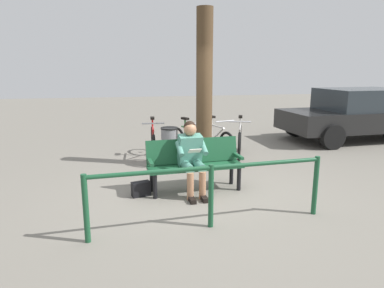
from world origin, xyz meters
TOP-DOWN VIEW (x-y plane):
  - ground_plane at (0.00, 0.00)m, footprint 40.00×40.00m
  - bench at (0.11, -0.28)m, footprint 1.63×0.59m
  - person_reading at (0.19, -0.11)m, footprint 0.51×0.78m
  - handbag at (1.02, -0.14)m, footprint 0.33×0.22m
  - tree_trunk at (-0.38, -1.61)m, footprint 0.33×0.33m
  - litter_bin at (0.33, -1.79)m, footprint 0.36×0.36m
  - bicycle_black at (-1.42, -2.34)m, footprint 0.69×1.60m
  - bicycle_silver at (-0.86, -2.48)m, footprint 0.60×1.63m
  - bicycle_green at (-0.20, -2.30)m, footprint 0.75×1.56m
  - bicycle_orange at (0.61, -2.50)m, footprint 0.48×1.68m
  - railing_fence at (0.19, 1.17)m, footprint 3.17×0.28m
  - parked_car at (-5.36, -3.45)m, footprint 4.28×2.17m

SIDE VIEW (x-z plane):
  - ground_plane at x=0.00m, z-range 0.00..0.00m
  - handbag at x=1.02m, z-range 0.00..0.24m
  - bicycle_black at x=-1.42m, z-range -0.11..0.83m
  - bicycle_silver at x=-0.86m, z-range -0.11..0.83m
  - bicycle_green at x=-0.20m, z-range -0.11..0.83m
  - bicycle_orange at x=0.61m, z-range -0.11..0.83m
  - litter_bin at x=0.33m, z-range 0.00..0.83m
  - bench at x=0.11m, z-range 0.07..0.94m
  - railing_fence at x=0.19m, z-range 0.17..1.02m
  - person_reading at x=0.19m, z-range 0.06..1.27m
  - parked_car at x=-5.36m, z-range 0.04..1.51m
  - tree_trunk at x=-0.38m, z-range 0.00..3.20m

